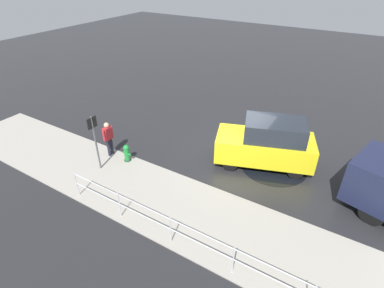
{
  "coord_description": "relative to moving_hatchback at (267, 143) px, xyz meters",
  "views": [
    {
      "loc": [
        -4.09,
        10.52,
        7.46
      ],
      "look_at": [
        1.35,
        1.56,
        0.9
      ],
      "focal_mm": 28.0,
      "sensor_mm": 36.0,
      "label": 1
    }
  ],
  "objects": [
    {
      "name": "ground_plane",
      "position": [
        1.33,
        -0.09,
        -1.03
      ],
      "size": [
        60.0,
        60.0,
        0.0
      ],
      "primitive_type": "plane",
      "color": "black"
    },
    {
      "name": "kerb_strip",
      "position": [
        1.33,
        4.11,
        -1.01
      ],
      "size": [
        24.0,
        3.2,
        0.04
      ],
      "primitive_type": "cube",
      "color": "gray",
      "rests_on": "ground"
    },
    {
      "name": "moving_hatchback",
      "position": [
        0.0,
        0.0,
        0.0
      ],
      "size": [
        4.24,
        2.9,
        2.06
      ],
      "color": "yellow",
      "rests_on": "ground"
    },
    {
      "name": "fire_hydrant",
      "position": [
        5.08,
        2.85,
        -0.63
      ],
      "size": [
        0.42,
        0.31,
        0.8
      ],
      "color": "#197A2D",
      "rests_on": "ground"
    },
    {
      "name": "pedestrian",
      "position": [
        6.0,
        2.89,
        -0.07
      ],
      "size": [
        0.25,
        0.57,
        1.62
      ],
      "color": "#B2262D",
      "rests_on": "ground"
    },
    {
      "name": "metal_railing",
      "position": [
        -0.01,
        5.45,
        -0.3
      ],
      "size": [
        10.28,
        0.04,
        1.05
      ],
      "color": "#B7BABF",
      "rests_on": "ground"
    },
    {
      "name": "sign_post",
      "position": [
        5.67,
        3.85,
        0.55
      ],
      "size": [
        0.07,
        0.44,
        2.4
      ],
      "color": "#4C4C51",
      "rests_on": "ground"
    },
    {
      "name": "puddle_patch",
      "position": [
        -0.41,
        -0.04,
        -1.02
      ],
      "size": [
        2.76,
        2.76,
        0.01
      ],
      "primitive_type": "cylinder",
      "color": "black",
      "rests_on": "ground"
    }
  ]
}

